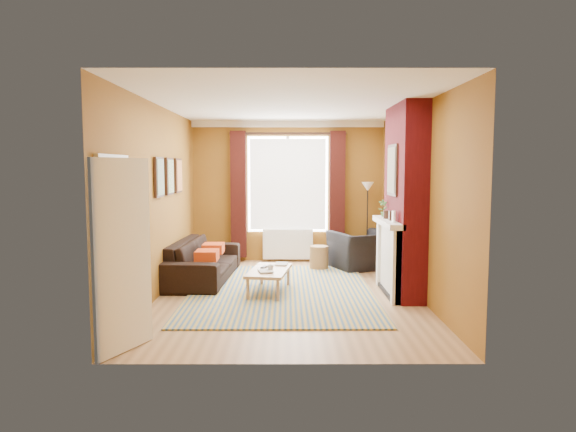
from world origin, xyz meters
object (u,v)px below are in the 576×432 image
object	(u,v)px
floor_lamp	(368,200)
sofa	(204,260)
armchair	(363,250)
coffee_table	(269,272)
wicker_stool	(319,258)

from	to	relation	value
floor_lamp	sofa	bearing A→B (deg)	-154.54
sofa	armchair	xyz separation A→B (m)	(2.82, 0.94, 0.01)
armchair	coffee_table	bearing A→B (deg)	24.74
wicker_stool	floor_lamp	xyz separation A→B (m)	(0.97, 0.53, 1.05)
coffee_table	wicker_stool	distance (m)	2.02
coffee_table	floor_lamp	bearing A→B (deg)	60.68
wicker_stool	armchair	bearing A→B (deg)	3.57
armchair	floor_lamp	xyz separation A→B (m)	(0.15, 0.47, 0.92)
sofa	wicker_stool	xyz separation A→B (m)	(2.00, 0.89, -0.12)
wicker_stool	sofa	bearing A→B (deg)	-156.05
armchair	coffee_table	xyz separation A→B (m)	(-1.68, -1.87, -0.03)
sofa	armchair	world-z (taller)	armchair
wicker_stool	coffee_table	bearing A→B (deg)	-115.43
armchair	coffee_table	size ratio (longest dim) A/B	0.93
sofa	wicker_stool	world-z (taller)	sofa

